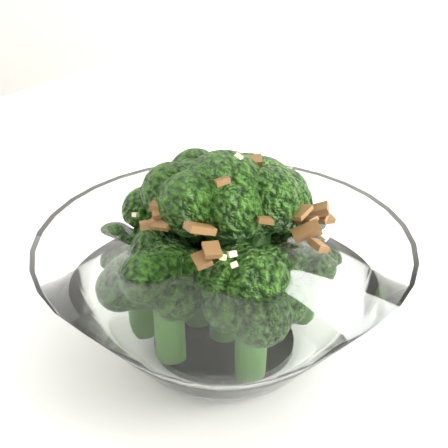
# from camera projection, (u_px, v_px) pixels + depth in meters

# --- Properties ---
(table) EXTENTS (1.40, 1.16, 0.75)m
(table) POSITION_uv_depth(u_px,v_px,m) (356.00, 318.00, 0.63)
(table) COLOR white
(table) RESTS_ON ground
(broccoli_dish) EXTENTS (0.25, 0.25, 0.15)m
(broccoli_dish) POSITION_uv_depth(u_px,v_px,m) (223.00, 280.00, 0.46)
(broccoli_dish) COLOR white
(broccoli_dish) RESTS_ON table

